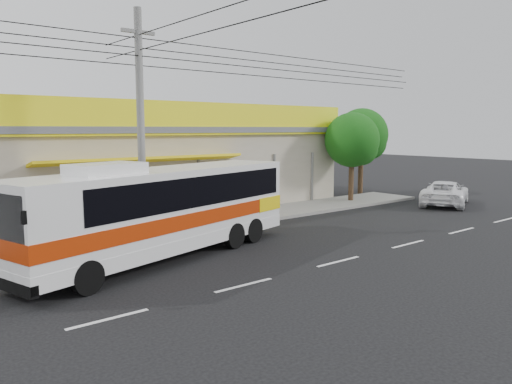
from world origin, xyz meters
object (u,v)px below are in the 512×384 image
Objects in this scene: tree_near at (354,142)px; white_car at (445,193)px; coach_bus at (167,205)px; tree_far at (363,137)px; utility_pole at (139,50)px.

white_car is at bearing -50.32° from tree_near.
coach_bus is 1.96× the size of tree_far.
white_car is 0.94× the size of tree_near.
tree_near is (14.54, 1.64, -3.69)m from utility_pole.
tree_far reaches higher than tree_near.
tree_far is at bearing 30.15° from tree_near.
white_car is 19.24m from utility_pole.
utility_pole is at bearing -168.88° from tree_far.
utility_pole is 18.37m from tree_far.
utility_pole reaches higher than coach_bus.
tree_near is at bearing 0.93° from coach_bus.
utility_pole is (-17.90, 2.41, 6.62)m from white_car.
tree_far is at bearing 11.12° from utility_pole.
tree_near is 3.67m from tree_far.
tree_far reaches higher than coach_bus.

